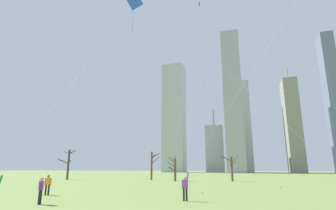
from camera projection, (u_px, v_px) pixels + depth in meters
kite_flyer_midfield_center_white at (222, 126)px, 17.93m from camera, size 13.02×1.52×19.70m
kite_flyer_far_back_purple at (303, 152)px, 11.10m from camera, size 14.28×1.77×17.16m
kite_flyer_midfield_left_blue at (39, 135)px, 12.91m from camera, size 3.76×7.60×14.98m
bystander_strolling_midfield at (41, 189)px, 16.24m from camera, size 0.32×0.48×1.62m
bystander_watching_nearby at (48, 184)px, 21.65m from camera, size 0.44×0.36×1.62m
distant_kite_high_overhead_teal at (200, 25)px, 31.78m from camera, size 0.69×6.08×22.84m
bare_tree_center at (232, 167)px, 44.81m from camera, size 2.99×2.25×4.29m
bare_tree_left_of_center at (152, 164)px, 50.34m from camera, size 1.73×1.99×5.26m
bare_tree_rightmost at (174, 168)px, 45.21m from camera, size 1.64×2.22×4.26m
bare_tree_leftmost at (68, 163)px, 50.97m from camera, size 3.19×1.57×5.66m
skyline_squat_block at (333, 100)px, 124.89m from camera, size 5.82×9.34×67.32m
skyline_short_annex at (233, 99)px, 125.12m from camera, size 8.61×7.29×68.40m
skyline_mid_tower_right at (243, 125)px, 139.81m from camera, size 8.00×6.42×48.50m
skyline_wide_slab at (174, 117)px, 145.89m from camera, size 11.59×10.06×59.41m
skyline_slender_spire at (215, 148)px, 137.96m from camera, size 9.11×6.43×33.32m
skyline_tall_tower at (293, 125)px, 123.77m from camera, size 6.37×11.60×50.28m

